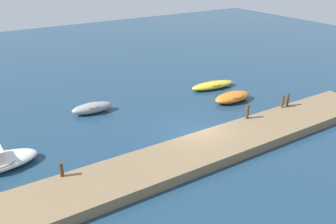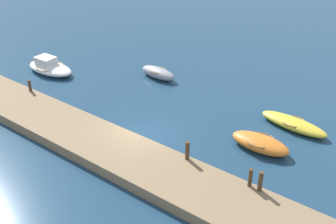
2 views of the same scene
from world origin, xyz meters
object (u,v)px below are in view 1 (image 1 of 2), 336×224
(rowboat_grey, at_px, (92,108))
(rowboat_orange, at_px, (233,97))
(mooring_post_mid_east, at_px, (283,101))
(mooring_post_west, at_px, (61,170))
(rowboat_yellow, at_px, (213,85))
(mooring_post_east, at_px, (288,100))
(mooring_post_mid_west, at_px, (247,112))

(rowboat_grey, bearing_deg, rowboat_orange, -16.65)
(mooring_post_mid_east, bearing_deg, mooring_post_west, 180.00)
(rowboat_yellow, relative_size, mooring_post_east, 4.26)
(mooring_post_mid_east, bearing_deg, rowboat_yellow, 95.99)
(rowboat_yellow, xyz_separation_m, mooring_post_west, (-15.43, -6.99, 0.67))
(rowboat_orange, distance_m, mooring_post_east, 4.28)
(mooring_post_west, distance_m, mooring_post_east, 16.67)
(rowboat_orange, distance_m, mooring_post_mid_west, 4.44)
(mooring_post_mid_east, bearing_deg, rowboat_grey, 146.04)
(mooring_post_mid_west, bearing_deg, rowboat_yellow, 68.51)
(rowboat_yellow, bearing_deg, mooring_post_west, -149.81)
(mooring_post_mid_west, height_order, mooring_post_east, mooring_post_mid_west)
(mooring_post_west, xyz_separation_m, mooring_post_east, (16.67, 0.00, 0.11))
(mooring_post_mid_east, distance_m, mooring_post_east, 0.50)
(mooring_post_west, distance_m, mooring_post_mid_east, 16.17)
(rowboat_orange, relative_size, mooring_post_west, 4.27)
(rowboat_orange, height_order, mooring_post_mid_east, mooring_post_mid_east)
(rowboat_orange, bearing_deg, mooring_post_west, -165.29)
(rowboat_yellow, height_order, mooring_post_mid_east, mooring_post_mid_east)
(rowboat_orange, bearing_deg, rowboat_yellow, 80.00)
(rowboat_yellow, height_order, mooring_post_mid_west, mooring_post_mid_west)
(mooring_post_mid_east, relative_size, mooring_post_east, 0.94)
(mooring_post_east, bearing_deg, rowboat_grey, 147.16)
(mooring_post_mid_east, xyz_separation_m, mooring_post_east, (0.50, 0.00, 0.03))
(mooring_post_west, bearing_deg, mooring_post_mid_east, 0.00)
(mooring_post_mid_west, xyz_separation_m, mooring_post_mid_east, (3.49, 0.00, -0.03))
(mooring_post_mid_west, bearing_deg, rowboat_orange, 60.30)
(rowboat_yellow, bearing_deg, mooring_post_mid_east, -78.19)
(rowboat_yellow, relative_size, rowboat_grey, 1.36)
(mooring_post_west, relative_size, mooring_post_east, 0.77)
(mooring_post_west, xyz_separation_m, mooring_post_mid_west, (12.68, 0.00, 0.12))
(rowboat_grey, distance_m, mooring_post_mid_west, 11.19)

